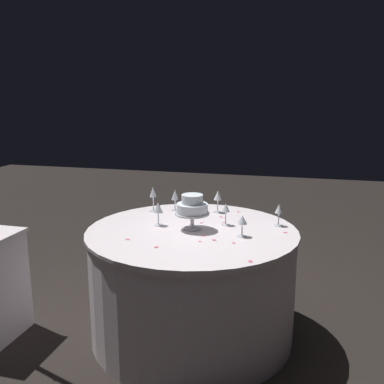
% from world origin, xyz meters
% --- Properties ---
extents(ground_plane, '(12.00, 12.00, 0.00)m').
position_xyz_m(ground_plane, '(0.00, 0.00, 0.00)').
color(ground_plane, black).
extents(decorative_arch, '(2.34, 0.05, 2.29)m').
position_xyz_m(decorative_arch, '(0.00, 0.49, 1.52)').
color(decorative_arch, olive).
rests_on(decorative_arch, ground).
extents(main_table, '(1.35, 1.35, 0.72)m').
position_xyz_m(main_table, '(0.00, 0.00, 0.36)').
color(main_table, white).
rests_on(main_table, ground).
extents(tiered_cake, '(0.22, 0.22, 0.23)m').
position_xyz_m(tiered_cake, '(-0.00, -0.01, 0.87)').
color(tiered_cake, silver).
rests_on(tiered_cake, main_table).
extents(wine_glass_0, '(0.06, 0.06, 0.13)m').
position_xyz_m(wine_glass_0, '(-0.33, 0.06, 0.82)').
color(wine_glass_0, silver).
rests_on(wine_glass_0, main_table).
extents(wine_glass_1, '(0.06, 0.06, 0.16)m').
position_xyz_m(wine_glass_1, '(0.24, -0.42, 0.83)').
color(wine_glass_1, silver).
rests_on(wine_glass_1, main_table).
extents(wine_glass_2, '(0.06, 0.06, 0.15)m').
position_xyz_m(wine_glass_2, '(-0.53, -0.22, 0.83)').
color(wine_glass_2, silver).
rests_on(wine_glass_2, main_table).
extents(wine_glass_3, '(0.06, 0.06, 0.15)m').
position_xyz_m(wine_glass_3, '(-0.19, -0.15, 0.83)').
color(wine_glass_3, silver).
rests_on(wine_glass_3, main_table).
extents(wine_glass_4, '(0.06, 0.06, 0.16)m').
position_xyz_m(wine_glass_4, '(-0.08, -0.45, 0.84)').
color(wine_glass_4, silver).
rests_on(wine_glass_4, main_table).
extents(wine_glass_5, '(0.06, 0.06, 0.16)m').
position_xyz_m(wine_glass_5, '(0.24, -0.03, 0.84)').
color(wine_glass_5, silver).
rests_on(wine_glass_5, main_table).
extents(wine_glass_6, '(0.06, 0.06, 0.19)m').
position_xyz_m(wine_glass_6, '(0.39, -0.35, 0.86)').
color(wine_glass_6, silver).
rests_on(wine_glass_6, main_table).
extents(rose_petal_0, '(0.03, 0.04, 0.00)m').
position_xyz_m(rose_petal_0, '(-0.43, 0.45, 0.73)').
color(rose_petal_0, '#EA6B84').
rests_on(rose_petal_0, main_table).
extents(rose_petal_1, '(0.03, 0.02, 0.00)m').
position_xyz_m(rose_petal_1, '(0.32, 0.29, 0.73)').
color(rose_petal_1, '#EA6B84').
rests_on(rose_petal_1, main_table).
extents(rose_petal_2, '(0.03, 0.03, 0.00)m').
position_xyz_m(rose_petal_2, '(-0.12, -0.33, 0.73)').
color(rose_petal_2, '#EA6B84').
rests_on(rose_petal_2, main_table).
extents(rose_petal_3, '(0.04, 0.03, 0.00)m').
position_xyz_m(rose_petal_3, '(-0.22, -0.50, 0.73)').
color(rose_petal_3, '#EA6B84').
rests_on(rose_petal_3, main_table).
extents(rose_petal_4, '(0.04, 0.03, 0.00)m').
position_xyz_m(rose_petal_4, '(0.05, -0.33, 0.73)').
color(rose_petal_4, '#EA6B84').
rests_on(rose_petal_4, main_table).
extents(rose_petal_5, '(0.03, 0.03, 0.00)m').
position_xyz_m(rose_petal_5, '(-0.58, -0.08, 0.73)').
color(rose_petal_5, '#EA6B84').
rests_on(rose_petal_5, main_table).
extents(rose_petal_6, '(0.03, 0.04, 0.00)m').
position_xyz_m(rose_petal_6, '(0.11, 0.38, 0.73)').
color(rose_petal_6, '#EA6B84').
rests_on(rose_petal_6, main_table).
extents(rose_petal_7, '(0.03, 0.03, 0.00)m').
position_xyz_m(rose_petal_7, '(-0.30, 0.20, 0.73)').
color(rose_petal_7, '#EA6B84').
rests_on(rose_petal_7, main_table).
extents(rose_petal_8, '(0.04, 0.03, 0.00)m').
position_xyz_m(rose_petal_8, '(-0.10, 0.11, 0.73)').
color(rose_petal_8, '#EA6B84').
rests_on(rose_petal_8, main_table).
extents(rose_petal_9, '(0.03, 0.02, 0.00)m').
position_xyz_m(rose_petal_9, '(-0.17, -0.20, 0.73)').
color(rose_petal_9, '#EA6B84').
rests_on(rose_petal_9, main_table).
extents(rose_petal_10, '(0.03, 0.03, 0.00)m').
position_xyz_m(rose_petal_10, '(-0.11, 0.22, 0.73)').
color(rose_petal_10, '#EA6B84').
rests_on(rose_petal_10, main_table).
extents(rose_petal_11, '(0.03, 0.03, 0.00)m').
position_xyz_m(rose_petal_11, '(-0.18, 0.17, 0.73)').
color(rose_petal_11, '#EA6B84').
rests_on(rose_petal_11, main_table).
extents(rose_petal_12, '(0.03, 0.03, 0.00)m').
position_xyz_m(rose_petal_12, '(-0.03, -0.15, 0.73)').
color(rose_petal_12, '#EA6B84').
rests_on(rose_petal_12, main_table).
extents(rose_petal_13, '(0.03, 0.03, 0.00)m').
position_xyz_m(rose_petal_13, '(0.06, -0.26, 0.73)').
color(rose_petal_13, '#EA6B84').
rests_on(rose_petal_13, main_table).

